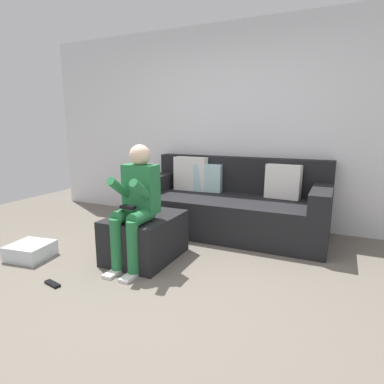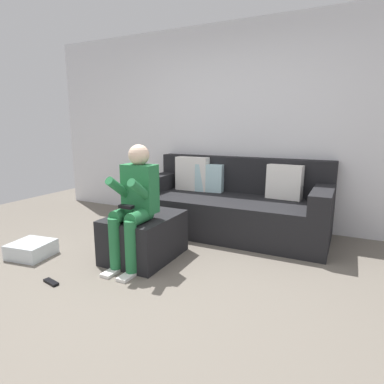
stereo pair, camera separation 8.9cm
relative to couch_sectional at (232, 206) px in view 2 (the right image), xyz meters
name	(u,v)px [view 2 (the right image)]	position (x,y,z in m)	size (l,w,h in m)	color
ground_plane	(140,294)	(-0.13, -1.83, -0.34)	(7.80, 7.80, 0.00)	#6B6359
wall_back	(237,126)	(-0.13, 0.48, 0.98)	(6.00, 0.10, 2.64)	silver
couch_sectional	(232,206)	(0.00, 0.00, 0.00)	(2.31, 1.00, 0.92)	black
ottoman	(144,236)	(-0.52, -1.18, -0.11)	(0.60, 0.78, 0.44)	black
person_seated	(134,201)	(-0.49, -1.38, 0.30)	(0.33, 0.56, 1.16)	#26723F
storage_bin	(32,249)	(-1.58, -1.68, -0.26)	(0.38, 0.37, 0.15)	silver
remote_near_ottoman	(51,282)	(-0.92, -2.01, -0.33)	(0.17, 0.05, 0.02)	black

